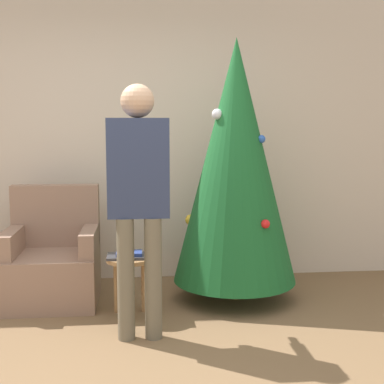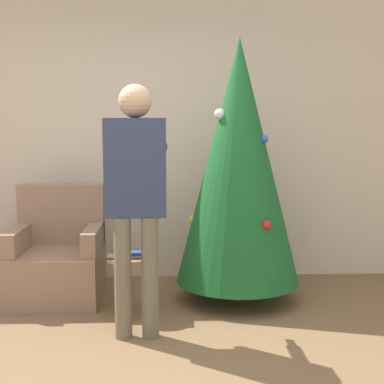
{
  "view_description": "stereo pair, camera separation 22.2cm",
  "coord_description": "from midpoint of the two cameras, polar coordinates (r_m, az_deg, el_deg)",
  "views": [
    {
      "loc": [
        0.18,
        -2.91,
        1.49
      ],
      "look_at": [
        0.58,
        1.08,
        0.98
      ],
      "focal_mm": 50.0,
      "sensor_mm": 36.0,
      "label": 1
    },
    {
      "loc": [
        0.41,
        -2.93,
        1.49
      ],
      "look_at": [
        0.58,
        1.08,
        0.98
      ],
      "focal_mm": 50.0,
      "sensor_mm": 36.0,
      "label": 2
    }
  ],
  "objects": [
    {
      "name": "person_standing",
      "position": [
        3.69,
        -7.45,
        0.56
      ],
      "size": [
        0.44,
        0.57,
        1.76
      ],
      "color": "#6B604C",
      "rests_on": "ground_plane"
    },
    {
      "name": "side_stool",
      "position": [
        4.24,
        -8.21,
        -8.03
      ],
      "size": [
        0.36,
        0.36,
        0.46
      ],
      "color": "#A37547",
      "rests_on": "ground_plane"
    },
    {
      "name": "wall_back",
      "position": [
        5.16,
        -8.93,
        5.62
      ],
      "size": [
        8.0,
        0.06,
        2.7
      ],
      "color": "beige",
      "rests_on": "ground_plane"
    },
    {
      "name": "christmas_tree",
      "position": [
        4.46,
        3.23,
        3.23
      ],
      "size": [
        1.04,
        1.04,
        2.19
      ],
      "color": "brown",
      "rests_on": "ground_plane"
    },
    {
      "name": "book",
      "position": [
        4.21,
        -8.24,
        -6.5
      ],
      "size": [
        0.2,
        0.14,
        0.02
      ],
      "color": "navy",
      "rests_on": "laptop"
    },
    {
      "name": "laptop",
      "position": [
        4.21,
        -8.23,
        -6.79
      ],
      "size": [
        0.34,
        0.21,
        0.02
      ],
      "color": "#38383D",
      "rests_on": "side_stool"
    },
    {
      "name": "armchair",
      "position": [
        4.71,
        -15.94,
        -7.27
      ],
      "size": [
        0.75,
        0.71,
        0.96
      ],
      "color": "#93705B",
      "rests_on": "ground_plane"
    }
  ]
}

